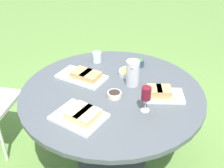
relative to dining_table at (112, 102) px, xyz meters
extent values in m
plane|color=#668E42|center=(0.00, 0.00, -0.60)|extent=(40.00, 40.00, 0.00)
cylinder|color=#4C4C51|center=(0.00, 0.00, -0.59)|extent=(0.59, 0.59, 0.02)
cylinder|color=#4C4C51|center=(0.00, 0.00, -0.26)|extent=(0.11, 0.11, 0.66)
cylinder|color=#4C5156|center=(0.00, 0.00, 0.09)|extent=(1.37, 1.37, 0.03)
cylinder|color=silver|center=(0.21, -0.89, -0.39)|extent=(0.03, 0.03, 0.43)
cylinder|color=silver|center=(-0.18, -0.90, -0.39)|extent=(0.03, 0.03, 0.43)
cylinder|color=silver|center=(-0.12, 0.13, 0.21)|extent=(0.10, 0.10, 0.20)
cone|color=silver|center=(-0.07, 0.13, 0.29)|extent=(0.03, 0.03, 0.02)
cylinder|color=silver|center=(0.19, 0.27, 0.11)|extent=(0.06, 0.06, 0.01)
cylinder|color=silver|center=(0.19, 0.27, 0.16)|extent=(0.01, 0.01, 0.09)
cylinder|color=maroon|center=(0.19, 0.27, 0.25)|extent=(0.07, 0.07, 0.09)
cube|color=white|center=(-0.13, -0.28, 0.12)|extent=(0.32, 0.43, 0.02)
cube|color=tan|center=(-0.10, -0.19, 0.15)|extent=(0.17, 0.17, 0.05)
cube|color=tan|center=(-0.13, -0.28, 0.15)|extent=(0.17, 0.17, 0.05)
cube|color=white|center=(0.00, 0.38, 0.12)|extent=(0.23, 0.32, 0.02)
cube|color=tan|center=(0.01, 0.31, 0.15)|extent=(0.14, 0.12, 0.06)
cube|color=tan|center=(0.00, 0.38, 0.15)|extent=(0.14, 0.12, 0.06)
cube|color=white|center=(0.36, -0.14, 0.12)|extent=(0.35, 0.39, 0.02)
cube|color=#E0C184|center=(0.38, -0.07, 0.15)|extent=(0.19, 0.17, 0.05)
cube|color=#E0C184|center=(0.36, -0.14, 0.15)|extent=(0.19, 0.17, 0.05)
cylinder|color=white|center=(-0.26, 0.09, 0.12)|extent=(0.17, 0.17, 0.04)
cylinder|color=#E0C147|center=(-0.26, 0.09, 0.13)|extent=(0.14, 0.14, 0.02)
cylinder|color=#334256|center=(-0.43, 0.14, 0.14)|extent=(0.09, 0.09, 0.06)
cylinder|color=#387533|center=(-0.43, 0.14, 0.15)|extent=(0.08, 0.08, 0.03)
cylinder|color=beige|center=(0.07, 0.03, 0.13)|extent=(0.10, 0.10, 0.04)
cylinder|color=#2D231E|center=(0.07, 0.03, 0.14)|extent=(0.08, 0.08, 0.02)
cylinder|color=silver|center=(-0.43, -0.23, 0.15)|extent=(0.08, 0.08, 0.09)
camera|label=1|loc=(1.70, 0.37, 1.26)|focal=45.00mm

